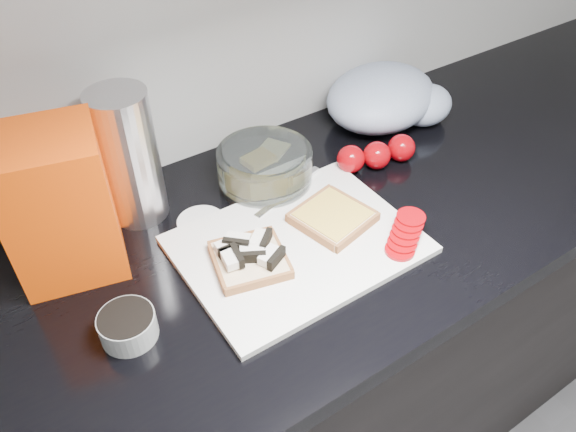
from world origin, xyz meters
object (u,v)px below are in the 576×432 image
object	(u,v)px
steel_canister	(129,158)
glass_bowl	(265,168)
bread_bag	(59,205)
cutting_board	(298,244)

from	to	relation	value
steel_canister	glass_bowl	bearing A→B (deg)	-13.24
glass_bowl	bread_bag	world-z (taller)	bread_bag
bread_bag	steel_canister	bearing A→B (deg)	36.81
cutting_board	steel_canister	xyz separation A→B (m)	(-0.19, 0.24, 0.12)
cutting_board	steel_canister	distance (m)	0.33
glass_bowl	steel_canister	size ratio (longest dim) A/B	0.74
bread_bag	steel_canister	size ratio (longest dim) A/B	1.00
glass_bowl	steel_canister	distance (m)	0.26
glass_bowl	bread_bag	bearing A→B (deg)	-179.34
cutting_board	glass_bowl	distance (m)	0.19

